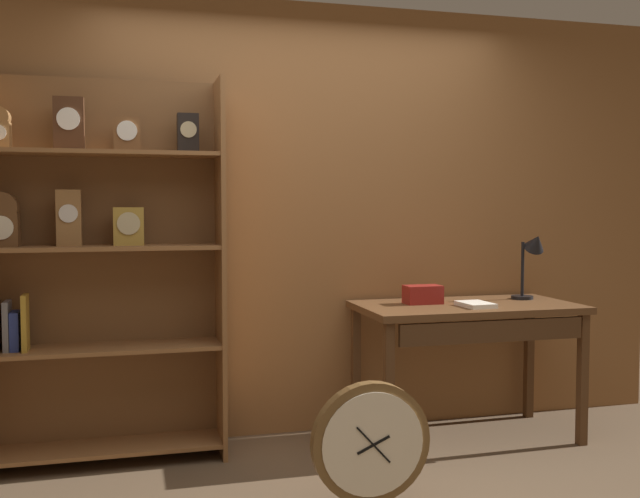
{
  "coord_description": "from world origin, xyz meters",
  "views": [
    {
      "loc": [
        -1.05,
        -2.9,
        1.38
      ],
      "look_at": [
        -0.12,
        0.57,
        1.17
      ],
      "focal_mm": 40.69,
      "sensor_mm": 36.0,
      "label": 1
    }
  ],
  "objects_px": {
    "bookshelf": "(91,265)",
    "workbench": "(469,320)",
    "round_clock_large": "(372,446)",
    "desk_lamp": "(533,254)",
    "open_repair_manual": "(476,304)",
    "toolbox_small": "(423,295)"
  },
  "relations": [
    {
      "from": "bookshelf",
      "to": "workbench",
      "type": "bearing_deg",
      "value": -4.8
    },
    {
      "from": "bookshelf",
      "to": "round_clock_large",
      "type": "height_order",
      "value": "bookshelf"
    },
    {
      "from": "bookshelf",
      "to": "toolbox_small",
      "type": "relative_size",
      "value": 9.61
    },
    {
      "from": "toolbox_small",
      "to": "bookshelf",
      "type": "bearing_deg",
      "value": 177.68
    },
    {
      "from": "bookshelf",
      "to": "workbench",
      "type": "height_order",
      "value": "bookshelf"
    },
    {
      "from": "open_repair_manual",
      "to": "desk_lamp",
      "type": "bearing_deg",
      "value": 19.08
    },
    {
      "from": "workbench",
      "to": "open_repair_manual",
      "type": "height_order",
      "value": "open_repair_manual"
    },
    {
      "from": "bookshelf",
      "to": "workbench",
      "type": "xyz_separation_m",
      "value": [
        2.13,
        -0.18,
        -0.36
      ]
    },
    {
      "from": "toolbox_small",
      "to": "round_clock_large",
      "type": "relative_size",
      "value": 0.36
    },
    {
      "from": "bookshelf",
      "to": "open_repair_manual",
      "type": "relative_size",
      "value": 9.43
    },
    {
      "from": "desk_lamp",
      "to": "round_clock_large",
      "type": "xyz_separation_m",
      "value": [
        -1.36,
        -0.92,
        -0.79
      ]
    },
    {
      "from": "open_repair_manual",
      "to": "round_clock_large",
      "type": "distance_m",
      "value": 1.25
    },
    {
      "from": "desk_lamp",
      "to": "open_repair_manual",
      "type": "height_order",
      "value": "desk_lamp"
    },
    {
      "from": "bookshelf",
      "to": "workbench",
      "type": "relative_size",
      "value": 1.61
    },
    {
      "from": "desk_lamp",
      "to": "open_repair_manual",
      "type": "distance_m",
      "value": 0.59
    },
    {
      "from": "open_repair_manual",
      "to": "workbench",
      "type": "bearing_deg",
      "value": 83.65
    },
    {
      "from": "round_clock_large",
      "to": "toolbox_small",
      "type": "bearing_deg",
      "value": 55.44
    },
    {
      "from": "open_repair_manual",
      "to": "round_clock_large",
      "type": "relative_size",
      "value": 0.37
    },
    {
      "from": "workbench",
      "to": "round_clock_large",
      "type": "xyz_separation_m",
      "value": [
        -0.88,
        -0.82,
        -0.41
      ]
    },
    {
      "from": "toolbox_small",
      "to": "round_clock_large",
      "type": "bearing_deg",
      "value": -124.56
    },
    {
      "from": "round_clock_large",
      "to": "workbench",
      "type": "bearing_deg",
      "value": 42.84
    },
    {
      "from": "desk_lamp",
      "to": "open_repair_manual",
      "type": "xyz_separation_m",
      "value": [
        -0.49,
        -0.2,
        -0.27
      ]
    }
  ]
}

